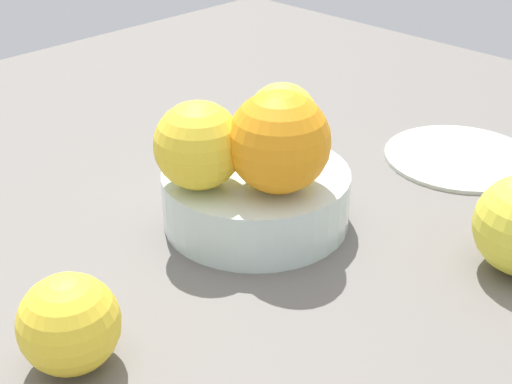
{
  "coord_description": "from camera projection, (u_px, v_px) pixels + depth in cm",
  "views": [
    {
      "loc": [
        38.47,
        -38.89,
        32.77
      ],
      "look_at": [
        0.0,
        0.0,
        2.85
      ],
      "focal_mm": 52.11,
      "sensor_mm": 36.0,
      "label": 1
    }
  ],
  "objects": [
    {
      "name": "orange_in_bowl_1",
      "position": [
        198.0,
        145.0,
        0.58
      ],
      "size": [
        7.07,
        7.07,
        7.07
      ],
      "primitive_type": "sphere",
      "color": "yellow",
      "rests_on": "fruit_bowl"
    },
    {
      "name": "fruit_bowl",
      "position": [
        256.0,
        198.0,
        0.63
      ],
      "size": [
        15.75,
        15.75,
        4.75
      ],
      "color": "silver",
      "rests_on": "ground_plane"
    },
    {
      "name": "orange_loose_0",
      "position": [
        69.0,
        324.0,
        0.46
      ],
      "size": [
        6.54,
        6.54,
        6.54
      ],
      "primitive_type": "sphere",
      "color": "yellow",
      "rests_on": "ground_plane"
    },
    {
      "name": "orange_in_bowl_2",
      "position": [
        282.0,
        118.0,
        0.63
      ],
      "size": [
        6.18,
        6.18,
        6.18
      ],
      "primitive_type": "sphere",
      "color": "yellow",
      "rests_on": "fruit_bowl"
    },
    {
      "name": "ground_plane",
      "position": [
        256.0,
        231.0,
        0.64
      ],
      "size": [
        110.0,
        110.0,
        2.0
      ],
      "primitive_type": "cube",
      "color": "#66605B"
    },
    {
      "name": "side_plate",
      "position": [
        461.0,
        155.0,
        0.74
      ],
      "size": [
        15.13,
        15.13,
        0.8
      ],
      "primitive_type": "cylinder",
      "color": "silver",
      "rests_on": "ground_plane"
    },
    {
      "name": "orange_in_bowl_0",
      "position": [
        279.0,
        142.0,
        0.57
      ],
      "size": [
        8.1,
        8.1,
        8.1
      ],
      "primitive_type": "sphere",
      "color": "orange",
      "rests_on": "fruit_bowl"
    }
  ]
}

